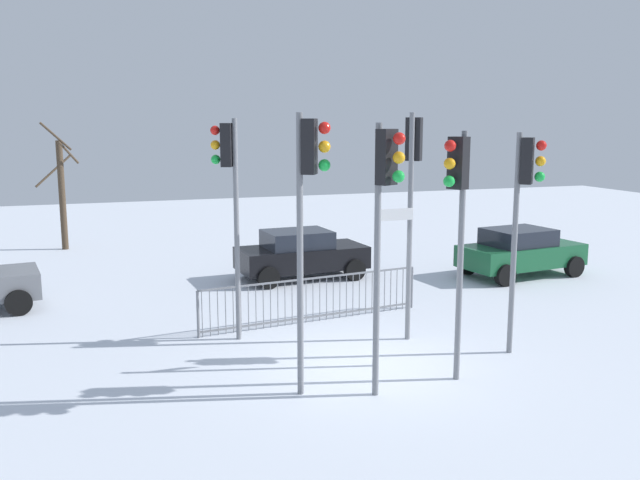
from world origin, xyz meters
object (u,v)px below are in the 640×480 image
traffic_light_rear_left (385,200)px  car_green_far (520,251)px  traffic_light_mid_left (524,194)px  traffic_light_mid_right (308,192)px  traffic_light_rear_right (413,175)px  traffic_light_foreground_right (458,201)px  bare_tree_left (62,191)px  traffic_light_foreground_left (229,180)px  car_black_mid (301,254)px  direction_sign_post (379,273)px

traffic_light_rear_left → car_green_far: traffic_light_rear_left is taller
traffic_light_mid_left → traffic_light_mid_right: 4.72m
traffic_light_mid_right → car_green_far: size_ratio=1.21×
traffic_light_rear_right → traffic_light_foreground_right: bearing=-57.3°
traffic_light_rear_right → car_green_far: bearing=78.5°
traffic_light_rear_right → bare_tree_left: (-7.39, 13.67, -1.38)m
traffic_light_foreground_right → traffic_light_foreground_left: bearing=16.7°
traffic_light_foreground_right → car_black_mid: traffic_light_foreground_right is taller
traffic_light_foreground_left → car_green_far: bearing=-46.2°
traffic_light_rear_left → car_black_mid: bearing=-125.6°
traffic_light_rear_left → car_black_mid: (1.36, 9.05, -2.64)m
traffic_light_mid_right → direction_sign_post: 2.57m
traffic_light_foreground_left → bare_tree_left: traffic_light_foreground_left is taller
car_black_mid → bare_tree_left: bearing=128.5°
traffic_light_rear_right → traffic_light_mid_right: (-3.07, -2.33, -0.03)m
traffic_light_mid_left → direction_sign_post: (-2.96, 0.27, -1.43)m
traffic_light_rear_left → direction_sign_post: 2.20m
traffic_light_foreground_left → traffic_light_foreground_right: size_ratio=1.05×
traffic_light_mid_right → car_green_far: bearing=156.6°
traffic_light_foreground_left → traffic_light_rear_left: traffic_light_foreground_left is taller
traffic_light_foreground_right → direction_sign_post: bearing=14.2°
traffic_light_mid_left → traffic_light_rear_right: (-1.60, 1.68, 0.28)m
traffic_light_rear_left → traffic_light_foreground_right: bearing=162.6°
traffic_light_rear_left → direction_sign_post: (0.56, 1.43, -1.57)m
car_black_mid → bare_tree_left: bare_tree_left is taller
traffic_light_rear_right → car_black_mid: traffic_light_rear_right is taller
traffic_light_rear_left → direction_sign_post: size_ratio=1.41×
car_green_far → traffic_light_foreground_right: bearing=-139.5°
car_black_mid → direction_sign_post: bearing=-100.0°
traffic_light_mid_left → traffic_light_foreground_right: (-2.01, -0.91, 0.04)m
direction_sign_post → bare_tree_left: bearing=110.4°
traffic_light_mid_left → bare_tree_left: bare_tree_left is taller
traffic_light_foreground_left → traffic_light_mid_right: size_ratio=0.98×
traffic_light_foreground_right → car_black_mid: bearing=-23.7°
traffic_light_foreground_right → traffic_light_rear_left: size_ratio=0.97×
traffic_light_mid_right → traffic_light_rear_left: (1.15, -0.51, -0.12)m
traffic_light_foreground_left → car_green_far: size_ratio=1.19×
direction_sign_post → car_black_mid: 7.73m
traffic_light_rear_left → direction_sign_post: traffic_light_rear_left is taller
bare_tree_left → direction_sign_post: bearing=-68.2°
direction_sign_post → traffic_light_foreground_right: bearing=-52.6°
direction_sign_post → bare_tree_left: bare_tree_left is taller
car_green_far → bare_tree_left: size_ratio=0.85×
traffic_light_mid_right → traffic_light_rear_left: bearing=95.7°
direction_sign_post → car_green_far: 9.36m
traffic_light_mid_left → traffic_light_foreground_left: bearing=-75.6°
traffic_light_foreground_left → car_black_mid: size_ratio=1.21×
traffic_light_foreground_left → traffic_light_mid_right: traffic_light_mid_right is taller
traffic_light_rear_right → traffic_light_rear_left: 3.44m
traffic_light_mid_right → traffic_light_rear_right: bearing=156.9°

